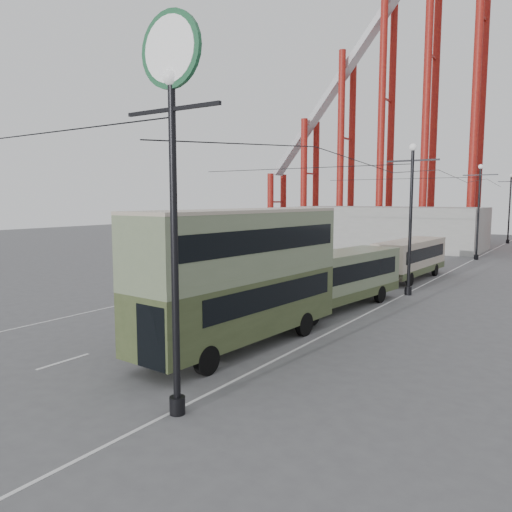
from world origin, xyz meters
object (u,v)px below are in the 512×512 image
Objects in this scene: double_decker_bus at (241,271)px; single_decker_green at (334,278)px; single_decker_cream at (410,257)px; lamp_post_near at (172,126)px; pedestrian at (281,300)px.

double_decker_bus is 0.95× the size of single_decker_green.
lamp_post_near is at bearing -83.48° from single_decker_cream.
lamp_post_near is 1.03× the size of double_decker_bus.
pedestrian is at bearing 107.46° from lamp_post_near.
single_decker_cream is (-1.83, 27.35, -6.22)m from lamp_post_near.
double_decker_bus is (-2.26, 6.24, -4.74)m from lamp_post_near.
lamp_post_near is 1.14× the size of single_decker_cream.
lamp_post_near is at bearing -66.47° from double_decker_bus.
pedestrian is (-1.55, -2.92, -0.90)m from single_decker_green.
double_decker_bus reaches higher than single_decker_cream.
single_decker_cream is at bearing 92.42° from double_decker_bus.
single_decker_green is 12.67m from single_decker_cream.
lamp_post_near is 0.98× the size of single_decker_green.
single_decker_green reaches higher than pedestrian.
single_decker_cream is (0.44, 21.11, -1.48)m from double_decker_bus.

